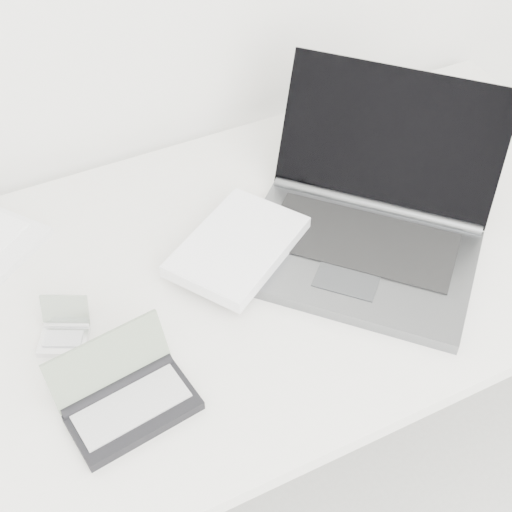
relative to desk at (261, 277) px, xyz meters
name	(u,v)px	position (x,y,z in m)	size (l,w,h in m)	color
desk	(261,277)	(0.00, 0.00, 0.00)	(1.60, 0.80, 0.73)	white
laptop_large	(340,228)	(0.15, -0.03, 0.09)	(0.68, 0.59, 0.27)	#5D5F63
pda_silver	(64,332)	(-0.38, -0.02, 0.06)	(0.11, 0.11, 0.06)	silver
palmtop_charcoal	(127,398)	(-0.33, -0.19, 0.07)	(0.21, 0.17, 0.10)	black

